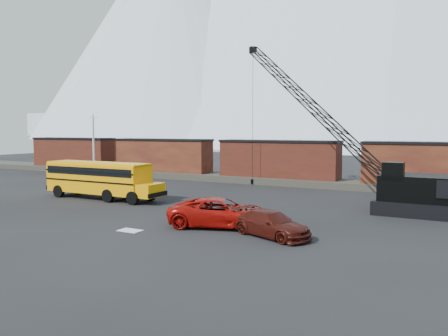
% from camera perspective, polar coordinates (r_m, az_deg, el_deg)
% --- Properties ---
extents(ground, '(160.00, 160.00, 0.00)m').
position_cam_1_polar(ground, '(30.32, -8.00, -6.48)').
color(ground, black).
rests_on(ground, ground).
extents(gravel_berm, '(120.00, 5.00, 0.70)m').
position_cam_1_polar(gravel_berm, '(49.55, 7.12, -1.60)').
color(gravel_berm, '#444038').
rests_on(gravel_berm, ground).
extents(boxcar_west_far, '(13.70, 3.10, 4.17)m').
position_cam_1_polar(boxcar_west_far, '(67.66, -19.09, 1.98)').
color(boxcar_west_far, '#541D17').
rests_on(boxcar_west_far, gravel_berm).
extents(boxcar_west_near, '(13.70, 3.10, 4.17)m').
position_cam_1_polar(boxcar_west_near, '(57.01, -8.06, 1.69)').
color(boxcar_west_near, '#411512').
rests_on(boxcar_west_near, gravel_berm).
extents(boxcar_mid, '(13.70, 3.10, 4.17)m').
position_cam_1_polar(boxcar_mid, '(49.33, 7.15, 1.19)').
color(boxcar_mid, '#541D17').
rests_on(boxcar_mid, gravel_berm).
extents(boxcar_east_near, '(13.70, 3.10, 4.17)m').
position_cam_1_polar(boxcar_east_near, '(46.15, 26.05, 0.46)').
color(boxcar_east_near, '#411512').
rests_on(boxcar_east_near, gravel_berm).
extents(utility_pole, '(1.40, 0.24, 8.00)m').
position_cam_1_polar(utility_pole, '(59.09, -16.67, 2.99)').
color(utility_pole, silver).
rests_on(utility_pole, ground).
extents(snow_patch, '(1.40, 0.90, 0.02)m').
position_cam_1_polar(snow_patch, '(26.94, -12.18, -7.98)').
color(snow_patch, silver).
rests_on(snow_patch, ground).
extents(school_bus, '(11.65, 2.65, 3.19)m').
position_cam_1_polar(school_bus, '(39.51, -15.79, -1.31)').
color(school_bus, '#F49B05').
rests_on(school_bus, ground).
extents(red_pickup, '(7.04, 4.83, 1.79)m').
position_cam_1_polar(red_pickup, '(27.23, -0.45, -5.83)').
color(red_pickup, '#A00C07').
rests_on(red_pickup, ground).
extents(maroon_suv, '(5.36, 3.66, 1.44)m').
position_cam_1_polar(maroon_suv, '(24.92, 6.19, -7.28)').
color(maroon_suv, '#3E100B').
rests_on(maroon_suv, ground).
extents(crawler_crane, '(20.46, 12.37, 15.08)m').
position_cam_1_polar(crawler_crane, '(40.56, 11.00, 8.34)').
color(crawler_crane, black).
rests_on(crawler_crane, ground).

